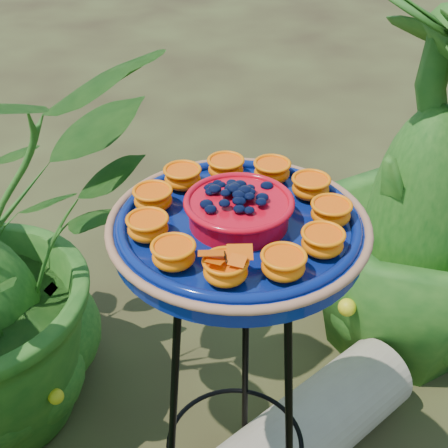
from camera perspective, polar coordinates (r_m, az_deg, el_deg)
The scene contains 4 objects.
tripod_stand at distance 1.22m, azimuth 1.12°, elevation -13.59°, with size 0.35×0.35×0.80m.
feeder_dish at distance 0.99m, azimuth 1.34°, elevation 0.07°, with size 0.49×0.49×0.10m.
driftwood_log at distance 1.64m, azimuth 7.73°, elevation -18.14°, with size 0.20×0.20×0.59m, color gray.
shrub_back_right at distance 1.74m, azimuth 17.89°, elevation 3.23°, with size 0.60×0.60×1.08m, color #184B14.
Camera 1 is at (-0.08, -0.69, 1.39)m, focal length 50.00 mm.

